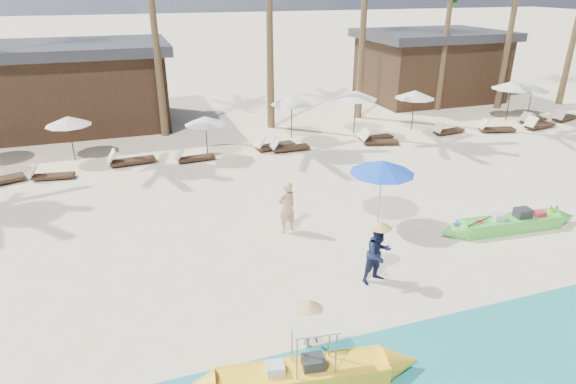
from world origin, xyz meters
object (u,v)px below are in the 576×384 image
object	(u,v)px
green_canoe	(509,223)
yellow_canoe	(302,375)
tourist	(287,207)
blue_umbrella	(382,167)

from	to	relation	value
green_canoe	yellow_canoe	size ratio (longest dim) A/B	1.01
green_canoe	yellow_canoe	bearing A→B (deg)	-150.53
green_canoe	tourist	world-z (taller)	tourist
green_canoe	yellow_canoe	xyz separation A→B (m)	(-8.27, -3.89, -0.00)
yellow_canoe	tourist	distance (m)	6.27
green_canoe	blue_umbrella	distance (m)	4.38
tourist	blue_umbrella	distance (m)	3.17
yellow_canoe	blue_umbrella	size ratio (longest dim) A/B	2.46
tourist	blue_umbrella	size ratio (longest dim) A/B	0.76
green_canoe	tourist	size ratio (longest dim) A/B	3.26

